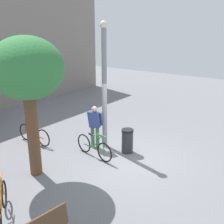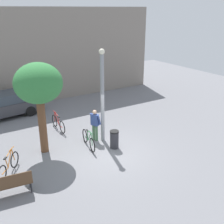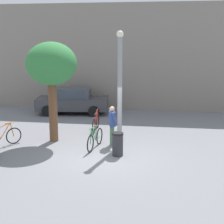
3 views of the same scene
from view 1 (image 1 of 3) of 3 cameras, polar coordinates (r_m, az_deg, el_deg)
The scene contains 8 objects.
ground_plane at distance 9.77m, azimuth 2.31°, elevation -9.71°, with size 36.00×36.00×0.00m, color slate.
lamppost at distance 9.93m, azimuth -1.64°, elevation 6.08°, with size 0.28×0.28×4.70m.
person_by_lamppost at distance 10.22m, azimuth -3.66°, elevation -2.57°, with size 0.43×0.63×1.67m.
plaza_tree at distance 8.09m, azimuth -17.59°, elevation 8.29°, with size 2.14×2.14×4.28m.
bicycle_orange at distance 7.31m, azimuth -22.45°, elevation -17.92°, with size 1.17×1.44×0.97m.
bicycle_red at distance 11.24m, azimuth -16.25°, elevation -4.53°, with size 0.09×1.81×0.97m.
bicycle_green at distance 9.70m, azimuth -3.83°, elevation -7.42°, with size 0.31×1.80×0.97m.
trash_bin at distance 10.02m, azimuth 3.28°, elevation -6.11°, with size 0.44×0.44×0.91m.
Camera 1 is at (-7.22, -4.84, 4.46)m, focal length 43.08 mm.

